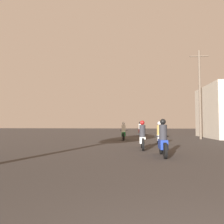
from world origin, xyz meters
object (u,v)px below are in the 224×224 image
Objects in this scene: utility_pole_far at (200,93)px; motorcycle_silver at (159,135)px; motorcycle_blue at (163,141)px; motorcycle_black at (161,132)px; motorcycle_red at (140,130)px; motorcycle_green at (124,133)px; motorcycle_white at (142,138)px.

motorcycle_silver is at bearing -126.99° from utility_pole_far.
motorcycle_black is at bearing 73.19° from motorcycle_blue.
motorcycle_blue is at bearing -113.92° from utility_pole_far.
motorcycle_black is 0.87× the size of motorcycle_red.
utility_pole_far is at bearing 56.09° from motorcycle_blue.
utility_pole_far reaches higher than motorcycle_red.
motorcycle_silver is at bearing -49.46° from motorcycle_green.
motorcycle_blue reaches higher than motorcycle_black.
utility_pole_far reaches higher than motorcycle_blue.
motorcycle_green is 1.10× the size of motorcycle_black.
utility_pole_far is at bearing 22.92° from motorcycle_green.
motorcycle_blue is 12.24m from motorcycle_black.
motorcycle_silver is (1.17, 2.38, -0.00)m from motorcycle_white.
motorcycle_silver and motorcycle_green have the same top height.
motorcycle_red is (1.54, 6.15, 0.03)m from motorcycle_green.
motorcycle_blue is 0.92× the size of motorcycle_green.
motorcycle_blue reaches higher than motorcycle_green.
motorcycle_silver reaches higher than motorcycle_black.
motorcycle_blue is 4.91m from motorcycle_silver.
motorcycle_red reaches higher than motorcycle_white.
utility_pole_far is (3.19, -1.69, 3.49)m from motorcycle_black.
motorcycle_white is at bearing -98.01° from motorcycle_red.
motorcycle_red reaches higher than motorcycle_silver.
motorcycle_red is (0.29, 12.37, 0.01)m from motorcycle_white.
motorcycle_white is at bearing -124.02° from utility_pole_far.
motorcycle_black is (2.19, 9.65, -0.02)m from motorcycle_white.
motorcycle_silver is at bearing 66.16° from motorcycle_white.
motorcycle_green is at bearing -110.75° from motorcycle_red.
motorcycle_black is at bearing 53.14° from motorcycle_green.
motorcycle_white is at bearing -101.48° from motorcycle_black.
utility_pole_far is (4.64, 10.46, 3.46)m from motorcycle_blue.
utility_pole_far is (6.63, 1.74, 3.48)m from motorcycle_green.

